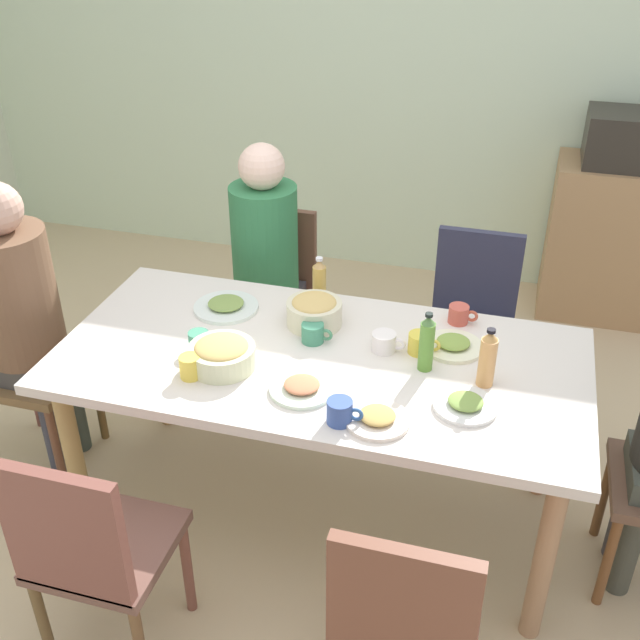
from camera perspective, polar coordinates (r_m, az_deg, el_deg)
name	(u,v)px	position (r m, az deg, el deg)	size (l,w,h in m)	color
ground_plane	(320,509)	(3.23, 0.00, -13.99)	(7.07, 7.07, 0.00)	#CDB189
wall_back	(430,63)	(4.68, 8.24, 18.55)	(6.13, 0.12, 2.60)	silver
dining_table	(320,374)	(2.79, 0.00, -4.11)	(1.91, 0.92, 0.76)	silver
chair_0	(471,318)	(3.52, 11.29, 0.12)	(0.40, 0.40, 0.90)	#2F4054
chair_2	(92,549)	(2.49, -16.76, -16.13)	(0.40, 0.40, 0.90)	brown
chair_3	(272,291)	(3.69, -3.59, 2.20)	(0.40, 0.40, 0.90)	brown
person_3	(264,253)	(3.50, -4.20, 5.04)	(0.30, 0.30, 1.27)	#444349
chair_4	(405,623)	(2.24, 6.37, -21.67)	(0.40, 0.40, 0.90)	brown
chair_5	(14,357)	(3.44, -21.99, -2.58)	(0.40, 0.40, 0.90)	brown
person_5	(20,306)	(3.26, -21.62, 1.00)	(0.32, 0.32, 1.29)	#3D483F
plate_0	(302,388)	(2.56, -1.38, -5.10)	(0.22, 0.22, 0.04)	silver
plate_1	(226,306)	(3.05, -7.07, 1.06)	(0.26, 0.26, 0.04)	silver
plate_2	(465,404)	(2.53, 10.86, -6.25)	(0.21, 0.21, 0.04)	silver
plate_3	(377,418)	(2.44, 4.33, -7.38)	(0.21, 0.21, 0.04)	silver
plate_4	(453,345)	(2.82, 9.96, -1.85)	(0.22, 0.22, 0.04)	#EDE9C7
bowl_0	(314,311)	(2.90, -0.44, 0.68)	(0.21, 0.21, 0.12)	beige
bowl_1	(222,354)	(2.68, -7.37, -2.57)	(0.24, 0.24, 0.10)	beige
cup_0	(420,343)	(2.77, 7.53, -1.75)	(0.12, 0.08, 0.08)	yellow
cup_1	(459,314)	(2.97, 10.42, 0.42)	(0.11, 0.08, 0.07)	#C95345
cup_2	(191,367)	(2.65, -9.66, -3.49)	(0.11, 0.07, 0.08)	yellow
cup_3	(384,342)	(2.77, 4.87, -1.66)	(0.13, 0.09, 0.07)	white
cup_4	(340,412)	(2.41, 1.54, -6.91)	(0.12, 0.08, 0.08)	#38529B
cup_5	(200,341)	(2.79, -9.02, -1.60)	(0.11, 0.08, 0.07)	#408969
cup_6	(313,333)	(2.81, -0.50, -0.98)	(0.12, 0.08, 0.07)	#3F8866
bottle_0	(319,282)	(3.03, -0.05, 2.87)	(0.05, 0.05, 0.20)	gold
bottle_1	(488,359)	(2.60, 12.47, -2.86)	(0.06, 0.06, 0.22)	tan
bottle_2	(427,343)	(2.64, 8.02, -1.73)	(0.05, 0.05, 0.23)	#53882F
side_cabinet	(611,241)	(4.64, 20.99, 5.57)	(0.70, 0.44, 0.90)	tan
microwave	(633,139)	(4.44, 22.43, 12.44)	(0.48, 0.36, 0.28)	#2E2923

